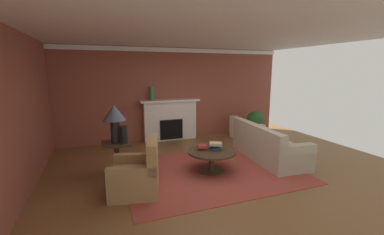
% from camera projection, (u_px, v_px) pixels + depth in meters
% --- Properties ---
extents(ground_plane, '(8.64, 8.64, 0.00)m').
position_uv_depth(ground_plane, '(212.00, 173.00, 5.24)').
color(ground_plane, brown).
extents(wall_fireplace, '(7.25, 0.12, 2.77)m').
position_uv_depth(wall_fireplace, '(172.00, 94.00, 7.72)').
color(wall_fireplace, brown).
rests_on(wall_fireplace, ground_plane).
extents(wall_window, '(0.12, 6.42, 2.77)m').
position_uv_depth(wall_window, '(17.00, 115.00, 4.10)').
color(wall_window, brown).
rests_on(wall_window, ground_plane).
extents(ceiling_panel, '(7.25, 6.42, 0.06)m').
position_uv_depth(ceiling_panel, '(207.00, 35.00, 4.99)').
color(ceiling_panel, white).
extents(crown_moulding, '(7.25, 0.08, 0.12)m').
position_uv_depth(crown_moulding, '(172.00, 50.00, 7.40)').
color(crown_moulding, white).
extents(area_rug, '(3.60, 2.70, 0.01)m').
position_uv_depth(area_rug, '(211.00, 171.00, 5.33)').
color(area_rug, '#993D33').
rests_on(area_rug, ground_plane).
extents(fireplace, '(1.80, 0.35, 1.24)m').
position_uv_depth(fireplace, '(170.00, 121.00, 7.63)').
color(fireplace, white).
rests_on(fireplace, ground_plane).
extents(sofa, '(1.06, 2.16, 0.85)m').
position_uv_depth(sofa, '(267.00, 147.00, 6.02)').
color(sofa, '#BCB299').
rests_on(sofa, ground_plane).
extents(armchair_near_window, '(0.97, 0.97, 0.95)m').
position_uv_depth(armchair_near_window, '(137.00, 176.00, 4.34)').
color(armchair_near_window, '#9E7A4C').
rests_on(armchair_near_window, ground_plane).
extents(coffee_table, '(1.00, 1.00, 0.45)m').
position_uv_depth(coffee_table, '(212.00, 156.00, 5.27)').
color(coffee_table, '#3D2D1E').
rests_on(coffee_table, ground_plane).
extents(side_table, '(0.56, 0.56, 0.70)m').
position_uv_depth(side_table, '(117.00, 157.00, 5.03)').
color(side_table, '#3D2D1E').
rests_on(side_table, ground_plane).
extents(table_lamp, '(0.44, 0.44, 0.75)m').
position_uv_depth(table_lamp, '(114.00, 116.00, 4.88)').
color(table_lamp, black).
rests_on(table_lamp, side_table).
extents(vase_mantel_left, '(0.15, 0.15, 0.39)m').
position_uv_depth(vase_mantel_left, '(152.00, 94.00, 7.24)').
color(vase_mantel_left, '#33703D').
rests_on(vase_mantel_left, fireplace).
extents(vase_tall_corner, '(0.31, 0.31, 0.65)m').
position_uv_depth(vase_tall_corner, '(234.00, 126.00, 8.10)').
color(vase_tall_corner, beige).
rests_on(vase_tall_corner, ground_plane).
extents(vase_on_side_table, '(0.14, 0.14, 0.34)m').
position_uv_depth(vase_on_side_table, '(124.00, 135.00, 4.88)').
color(vase_on_side_table, black).
rests_on(vase_on_side_table, side_table).
extents(book_red_cover, '(0.23, 0.23, 0.05)m').
position_uv_depth(book_red_cover, '(214.00, 148.00, 5.33)').
color(book_red_cover, navy).
rests_on(book_red_cover, coffee_table).
extents(book_art_folio, '(0.22, 0.20, 0.06)m').
position_uv_depth(book_art_folio, '(202.00, 146.00, 5.29)').
color(book_art_folio, maroon).
rests_on(book_art_folio, coffee_table).
extents(book_small_novel, '(0.31, 0.28, 0.05)m').
position_uv_depth(book_small_novel, '(216.00, 144.00, 5.28)').
color(book_small_novel, tan).
rests_on(book_small_novel, coffee_table).
extents(potted_plant, '(0.56, 0.56, 0.83)m').
position_uv_depth(potted_plant, '(255.00, 122.00, 7.99)').
color(potted_plant, '#A8754C').
rests_on(potted_plant, ground_plane).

